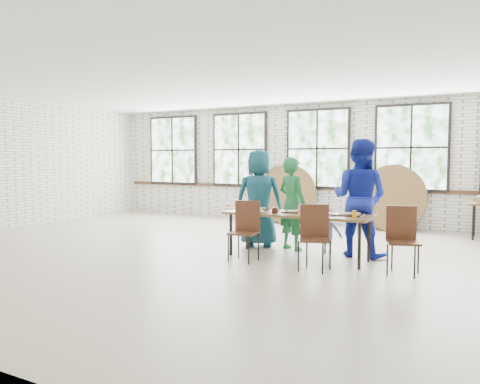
% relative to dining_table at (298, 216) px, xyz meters
% --- Properties ---
extents(room, '(12.00, 12.00, 12.00)m').
position_rel_dining_table_xyz_m(room, '(-1.06, 4.03, 1.14)').
color(room, '#C0AF99').
rests_on(room, ground).
extents(dining_table, '(2.41, 0.83, 0.74)m').
position_rel_dining_table_xyz_m(dining_table, '(0.00, 0.00, 0.00)').
color(dining_table, brown).
rests_on(dining_table, ground).
extents(chair_near_left, '(0.47, 0.46, 0.95)m').
position_rel_dining_table_xyz_m(chair_near_left, '(-0.68, -0.53, -0.13)').
color(chair_near_left, '#4D2919').
rests_on(chair_near_left, ground).
extents(chair_near_right, '(0.53, 0.53, 0.95)m').
position_rel_dining_table_xyz_m(chair_near_right, '(0.49, -0.58, -0.13)').
color(chair_near_right, '#4D2919').
rests_on(chair_near_right, ground).
extents(chair_spare, '(0.53, 0.52, 0.95)m').
position_rel_dining_table_xyz_m(chair_spare, '(1.66, -0.21, -0.13)').
color(chair_spare, '#4D2919').
rests_on(chair_spare, ground).
extents(adult_teal, '(1.02, 0.83, 1.80)m').
position_rel_dining_table_xyz_m(adult_teal, '(-1.02, 0.65, 0.21)').
color(adult_teal, '#1B5369').
rests_on(adult_teal, ground).
extents(adult_green, '(0.71, 0.60, 1.65)m').
position_rel_dining_table_xyz_m(adult_green, '(-0.36, 0.65, 0.14)').
color(adult_green, '#1E733B').
rests_on(adult_green, ground).
extents(toddler, '(0.57, 0.45, 0.77)m').
position_rel_dining_table_xyz_m(toddler, '(0.30, 0.65, -0.30)').
color(toddler, '#12213A').
rests_on(toddler, ground).
extents(adult_blue, '(1.04, 0.87, 1.95)m').
position_rel_dining_table_xyz_m(adult_blue, '(0.83, 0.65, 0.28)').
color(adult_blue, '#1727A2').
rests_on(adult_blue, ground).
extents(tabletop_clutter, '(2.08, 0.58, 0.11)m').
position_rel_dining_table_xyz_m(tabletop_clutter, '(0.11, -0.03, 0.08)').
color(tabletop_clutter, black).
rests_on(tabletop_clutter, dining_table).
extents(round_tops_leaning, '(4.22, 0.47, 1.50)m').
position_rel_dining_table_xyz_m(round_tops_leaning, '(-0.54, 3.84, 0.05)').
color(round_tops_leaning, brown).
rests_on(round_tops_leaning, ground).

